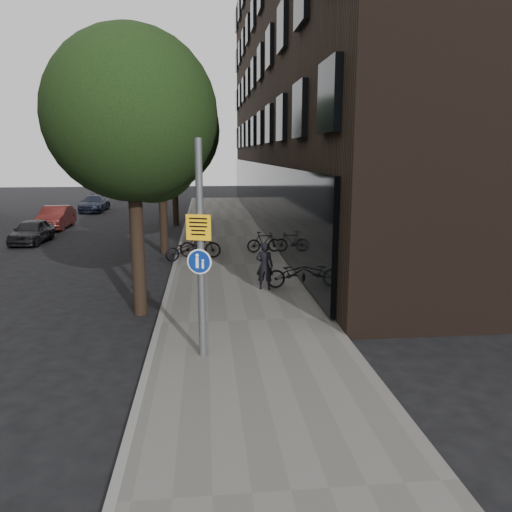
{
  "coord_description": "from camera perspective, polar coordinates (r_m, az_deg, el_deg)",
  "views": [
    {
      "loc": [
        -0.76,
        -8.88,
        4.33
      ],
      "look_at": [
        0.38,
        2.4,
        2.0
      ],
      "focal_mm": 35.0,
      "sensor_mm": 36.0,
      "label": 1
    }
  ],
  "objects": [
    {
      "name": "parked_car_mid",
      "position": [
        31.5,
        -21.91,
        4.1
      ],
      "size": [
        1.46,
        4.05,
        1.33
      ],
      "primitive_type": "imported",
      "rotation": [
        0.0,
        0.0,
        0.01
      ],
      "color": "maroon",
      "rests_on": "ground"
    },
    {
      "name": "curb_edge",
      "position": [
        19.4,
        -9.3,
        -1.24
      ],
      "size": [
        0.15,
        60.0,
        0.13
      ],
      "primitive_type": "cube",
      "color": "slate",
      "rests_on": "ground"
    },
    {
      "name": "parked_car_far",
      "position": [
        40.11,
        -17.98,
        5.75
      ],
      "size": [
        1.79,
        4.28,
        1.23
      ],
      "primitive_type": "imported",
      "rotation": [
        0.0,
        0.0,
        -0.01
      ],
      "color": "#1A1F2F",
      "rests_on": "ground"
    },
    {
      "name": "parked_bike_curb_near",
      "position": [
        20.2,
        -8.08,
        0.76
      ],
      "size": [
        1.78,
        1.23,
        0.89
      ],
      "primitive_type": "imported",
      "rotation": [
        0.0,
        0.0,
        1.99
      ],
      "color": "black",
      "rests_on": "sidewalk"
    },
    {
      "name": "parked_bike_facade_near",
      "position": [
        16.04,
        4.3,
        -1.93
      ],
      "size": [
        1.83,
        0.85,
        0.93
      ],
      "primitive_type": "imported",
      "rotation": [
        0.0,
        0.0,
        1.71
      ],
      "color": "black",
      "rests_on": "sidewalk"
    },
    {
      "name": "street_tree_far",
      "position": [
        31.09,
        -9.27,
        12.92
      ],
      "size": [
        5.0,
        5.0,
        7.8
      ],
      "color": "black",
      "rests_on": "ground"
    },
    {
      "name": "building_right_dark_brick",
      "position": [
        32.58,
        11.48,
        19.64
      ],
      "size": [
        12.0,
        40.0,
        18.0
      ],
      "primitive_type": "cube",
      "color": "black",
      "rests_on": "ground"
    },
    {
      "name": "signpost",
      "position": [
        10.24,
        -6.36,
        0.68
      ],
      "size": [
        0.5,
        0.2,
        4.52
      ],
      "rotation": [
        0.0,
        0.0,
        -0.34
      ],
      "color": "#595B5E",
      "rests_on": "sidewalk"
    },
    {
      "name": "street_tree_near",
      "position": [
        13.66,
        -13.65,
        14.56
      ],
      "size": [
        4.4,
        4.4,
        7.5
      ],
      "color": "black",
      "rests_on": "ground"
    },
    {
      "name": "pedestrian",
      "position": [
        15.66,
        0.99,
        -1.14
      ],
      "size": [
        0.63,
        0.5,
        1.51
      ],
      "primitive_type": "imported",
      "rotation": [
        0.0,
        0.0,
        2.87
      ],
      "color": "black",
      "rests_on": "sidewalk"
    },
    {
      "name": "sidewalk",
      "position": [
        19.39,
        -2.65,
        -1.12
      ],
      "size": [
        4.5,
        60.0,
        0.12
      ],
      "primitive_type": "cube",
      "color": "#5E5B56",
      "rests_on": "ground"
    },
    {
      "name": "parked_bike_facade_far",
      "position": [
        21.65,
        0.93,
        1.62
      ],
      "size": [
        1.53,
        0.56,
        0.9
      ],
      "primitive_type": "imported",
      "rotation": [
        0.0,
        0.0,
        1.66
      ],
      "color": "black",
      "rests_on": "sidewalk"
    },
    {
      "name": "parked_car_near",
      "position": [
        26.89,
        -24.25,
        2.58
      ],
      "size": [
        1.51,
        3.49,
        1.17
      ],
      "primitive_type": "imported",
      "rotation": [
        0.0,
        0.0,
        -0.04
      ],
      "color": "black",
      "rests_on": "ground"
    },
    {
      "name": "parked_bike_curb_far",
      "position": [
        20.62,
        -6.4,
        1.21
      ],
      "size": [
        1.77,
        0.78,
        1.03
      ],
      "primitive_type": "imported",
      "rotation": [
        0.0,
        0.0,
        1.39
      ],
      "color": "black",
      "rests_on": "sidewalk"
    },
    {
      "name": "street_tree_mid",
      "position": [
        22.11,
        -10.66,
        13.45
      ],
      "size": [
        5.0,
        5.0,
        7.8
      ],
      "color": "black",
      "rests_on": "ground"
    },
    {
      "name": "ground",
      "position": [
        9.91,
        -0.82,
        -14.29
      ],
      "size": [
        120.0,
        120.0,
        0.0
      ],
      "primitive_type": "plane",
      "color": "black",
      "rests_on": "ground"
    }
  ]
}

